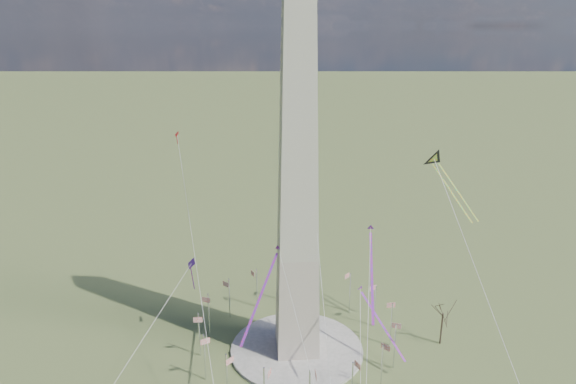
{
  "coord_description": "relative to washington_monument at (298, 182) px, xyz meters",
  "views": [
    {
      "loc": [
        -13.37,
        -119.15,
        84.35
      ],
      "look_at": [
        -2.4,
        0.0,
        45.55
      ],
      "focal_mm": 32.0,
      "sensor_mm": 36.0,
      "label": 1
    }
  ],
  "objects": [
    {
      "name": "ground",
      "position": [
        0.0,
        0.0,
        -47.95
      ],
      "size": [
        2000.0,
        2000.0,
        0.0
      ],
      "primitive_type": "plane",
      "color": "#545D2E",
      "rests_on": "ground"
    },
    {
      "name": "plaza",
      "position": [
        0.0,
        0.0,
        -47.55
      ],
      "size": [
        36.0,
        36.0,
        0.8
      ],
      "primitive_type": "cylinder",
      "color": "beige",
      "rests_on": "ground"
    },
    {
      "name": "washington_monument",
      "position": [
        0.0,
        0.0,
        0.0
      ],
      "size": [
        15.56,
        15.56,
        100.0
      ],
      "color": "#B2A495",
      "rests_on": "plaza"
    },
    {
      "name": "flagpole_ring",
      "position": [
        -0.0,
        -0.0,
        -40.68
      ],
      "size": [
        54.4,
        54.4,
        13.0
      ],
      "color": "silver",
      "rests_on": "ground"
    },
    {
      "name": "tree_near",
      "position": [
        40.17,
        -0.51,
        -37.75
      ],
      "size": [
        8.17,
        8.17,
        14.31
      ],
      "color": "#4C3A2E",
      "rests_on": "ground"
    },
    {
      "name": "kite_delta_black",
      "position": [
        40.51,
        14.71,
        0.17
      ],
      "size": [
        11.15,
        19.66,
        16.1
      ],
      "rotation": [
        0.0,
        0.0,
        3.49
      ],
      "color": "black",
      "rests_on": "ground"
    },
    {
      "name": "kite_diamond_purple",
      "position": [
        -27.8,
        8.12,
        -25.53
      ],
      "size": [
        2.24,
        3.22,
        9.79
      ],
      "rotation": [
        0.0,
        0.0,
        3.02
      ],
      "color": "#3D186E",
      "rests_on": "ground"
    },
    {
      "name": "kite_streamer_left",
      "position": [
        17.04,
        -8.73,
        -17.28
      ],
      "size": [
        5.48,
        22.29,
        15.41
      ],
      "rotation": [
        0.0,
        0.0,
        2.96
      ],
      "color": "#E6244C",
      "rests_on": "ground"
    },
    {
      "name": "kite_streamer_mid",
      "position": [
        -8.53,
        -9.95,
        -21.07
      ],
      "size": [
        11.15,
        20.67,
        15.4
      ],
      "rotation": [
        0.0,
        0.0,
        2.68
      ],
      "color": "#E6244C",
      "rests_on": "ground"
    },
    {
      "name": "kite_streamer_right",
      "position": [
        20.42,
        -3.79,
        -35.59
      ],
      "size": [
        9.45,
        17.32,
        12.91
      ],
      "rotation": [
        0.0,
        0.0,
        3.61
      ],
      "color": "#E6244C",
      "rests_on": "ground"
    },
    {
      "name": "kite_small_red",
      "position": [
        -33.42,
        40.72,
        3.95
      ],
      "size": [
        1.38,
        1.46,
        4.09
      ],
      "rotation": [
        0.0,
        0.0,
        3.05
      ],
      "color": "red",
      "rests_on": "ground"
    },
    {
      "name": "kite_small_white",
      "position": [
        5.67,
        39.44,
        22.87
      ],
      "size": [
        1.76,
        1.58,
        4.84
      ],
      "rotation": [
        0.0,
        0.0,
        3.14
      ],
      "color": "silver",
      "rests_on": "ground"
    }
  ]
}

